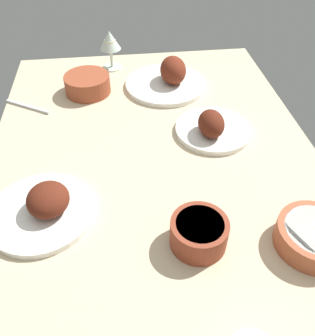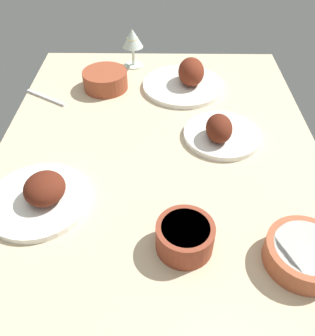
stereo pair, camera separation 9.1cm
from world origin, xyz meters
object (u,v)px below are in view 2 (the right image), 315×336
at_px(plate_near_viewer, 221,132).
at_px(bowl_cream, 305,253).
at_px(plate_far_side, 41,195).
at_px(bowl_soup, 185,236).
at_px(wine_glass, 133,40).
at_px(bowl_potatoes, 105,79).
at_px(plate_center_main, 186,80).
at_px(fork_loose, 46,98).

relative_size(plate_near_viewer, bowl_cream, 1.39).
bearing_deg(plate_near_viewer, bowl_cream, 16.65).
height_order(plate_far_side, plate_near_viewer, plate_near_viewer).
height_order(plate_near_viewer, bowl_cream, plate_near_viewer).
distance_m(bowl_soup, wine_glass, 0.84).
distance_m(plate_near_viewer, bowl_potatoes, 0.46).
height_order(plate_far_side, bowl_soup, plate_far_side).
bearing_deg(wine_glass, bowl_potatoes, -27.24).
distance_m(plate_center_main, bowl_potatoes, 0.28).
height_order(plate_center_main, plate_near_viewer, plate_center_main).
bearing_deg(bowl_cream, plate_near_viewer, -163.35).
relative_size(bowl_cream, bowl_soup, 1.30).
bearing_deg(fork_loose, bowl_cream, 169.64).
relative_size(plate_near_viewer, wine_glass, 1.58).
xyz_separation_m(plate_far_side, plate_near_viewer, (-0.25, 0.45, 0.00)).
distance_m(bowl_soup, bowl_potatoes, 0.70).
xyz_separation_m(plate_center_main, bowl_cream, (0.69, 0.21, -0.00)).
bearing_deg(wine_glass, plate_far_side, -13.99).
xyz_separation_m(bowl_soup, fork_loose, (-0.58, -0.44, -0.03)).
relative_size(bowl_potatoes, fork_loose, 0.89).
relative_size(plate_center_main, fork_loose, 1.64).
bearing_deg(bowl_potatoes, wine_glass, 152.76).
bearing_deg(plate_far_side, bowl_soup, 69.95).
bearing_deg(plate_center_main, wine_glass, -129.64).
bearing_deg(bowl_soup, plate_center_main, 177.08).
bearing_deg(bowl_potatoes, bowl_cream, 35.11).
distance_m(bowl_cream, fork_loose, 0.91).
height_order(plate_center_main, plate_far_side, plate_center_main).
relative_size(plate_center_main, bowl_soup, 2.27).
xyz_separation_m(plate_center_main, plate_near_viewer, (0.29, 0.08, -0.00)).
distance_m(bowl_cream, bowl_potatoes, 0.84).
bearing_deg(bowl_cream, wine_glass, -155.04).
relative_size(plate_center_main, wine_glass, 1.98).
relative_size(plate_far_side, wine_glass, 1.75).
xyz_separation_m(bowl_cream, fork_loose, (-0.61, -0.67, -0.02)).
height_order(plate_far_side, bowl_potatoes, plate_far_side).
relative_size(bowl_soup, wine_glass, 0.87).
bearing_deg(plate_far_side, bowl_potatoes, 170.57).
bearing_deg(fork_loose, bowl_potatoes, -127.32).
relative_size(plate_far_side, bowl_soup, 2.00).
distance_m(plate_near_viewer, bowl_cream, 0.42).
height_order(bowl_cream, bowl_potatoes, bowl_potatoes).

